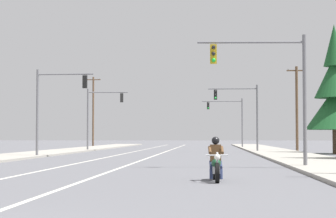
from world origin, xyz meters
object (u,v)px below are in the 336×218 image
(traffic_signal_near_left, at_px, (53,100))
(traffic_signal_far_right, at_px, (231,115))
(motorcycle_with_rider, at_px, (216,163))
(utility_pole_right_far, at_px, (297,107))
(traffic_signal_near_right, at_px, (273,79))
(utility_pole_left_far, at_px, (93,110))
(traffic_signal_mid_left, at_px, (99,110))
(traffic_signal_mid_right, at_px, (243,108))
(conifer_tree_right_verge_far, at_px, (335,94))

(traffic_signal_near_left, bearing_deg, traffic_signal_far_right, 68.23)
(motorcycle_with_rider, xyz_separation_m, utility_pole_right_far, (8.22, 39.06, 3.71))
(traffic_signal_far_right, bearing_deg, utility_pole_right_far, -71.24)
(traffic_signal_near_right, bearing_deg, utility_pole_right_far, 79.95)
(traffic_signal_near_right, height_order, utility_pole_left_far, utility_pole_left_far)
(utility_pole_left_far, bearing_deg, motorcycle_with_rider, -75.64)
(motorcycle_with_rider, relative_size, traffic_signal_mid_left, 0.35)
(motorcycle_with_rider, bearing_deg, traffic_signal_far_right, 87.53)
(utility_pole_right_far, height_order, utility_pole_left_far, utility_pole_left_far)
(traffic_signal_near_left, relative_size, traffic_signal_mid_right, 1.00)
(utility_pole_left_far, relative_size, conifer_tree_right_verge_far, 0.93)
(traffic_signal_near_left, bearing_deg, traffic_signal_mid_left, 89.88)
(traffic_signal_mid_left, relative_size, utility_pole_right_far, 0.75)
(utility_pole_left_far, xyz_separation_m, conifer_tree_right_verge_far, (27.25, -35.36, -0.26))
(traffic_signal_far_right, distance_m, conifer_tree_right_verge_far, 26.21)
(traffic_signal_near_right, bearing_deg, traffic_signal_mid_right, 89.76)
(utility_pole_right_far, bearing_deg, traffic_signal_mid_right, -149.41)
(utility_pole_right_far, relative_size, conifer_tree_right_verge_far, 0.76)
(traffic_signal_near_right, relative_size, utility_pole_right_far, 0.75)
(traffic_signal_near_right, bearing_deg, traffic_signal_mid_left, 114.00)
(utility_pole_left_far, bearing_deg, utility_pole_right_far, -47.38)
(traffic_signal_far_right, relative_size, utility_pole_right_far, 0.75)
(conifer_tree_right_verge_far, bearing_deg, traffic_signal_mid_left, 158.51)
(motorcycle_with_rider, height_order, traffic_signal_near_right, traffic_signal_near_right)
(traffic_signal_mid_right, relative_size, utility_pole_left_far, 0.62)
(conifer_tree_right_verge_far, bearing_deg, traffic_signal_near_right, -108.07)
(utility_pole_left_far, bearing_deg, traffic_signal_near_right, -71.24)
(traffic_signal_near_right, xyz_separation_m, traffic_signal_mid_left, (-13.94, 31.32, -0.06))
(traffic_signal_near_right, xyz_separation_m, traffic_signal_near_left, (-13.98, 13.72, -0.06))
(traffic_signal_near_left, xyz_separation_m, utility_pole_left_far, (-5.80, 44.53, 1.19))
(traffic_signal_mid_right, bearing_deg, traffic_signal_far_right, 91.29)
(motorcycle_with_rider, relative_size, conifer_tree_right_verge_far, 0.20)
(traffic_signal_mid_left, height_order, utility_pole_left_far, utility_pole_left_far)
(motorcycle_with_rider, xyz_separation_m, utility_pole_left_far, (-17.02, 66.49, 4.65))
(utility_pole_right_far, distance_m, utility_pole_left_far, 37.29)
(traffic_signal_near_right, bearing_deg, motorcycle_with_rider, -108.50)
(traffic_signal_near_left, bearing_deg, utility_pole_right_far, 41.33)
(traffic_signal_mid_right, relative_size, conifer_tree_right_verge_far, 0.57)
(traffic_signal_near_right, xyz_separation_m, traffic_signal_far_right, (-0.34, 47.89, 0.00))
(traffic_signal_near_right, xyz_separation_m, utility_pole_left_far, (-19.78, 58.25, 1.13))
(traffic_signal_near_right, height_order, traffic_signal_mid_right, same)
(motorcycle_with_rider, xyz_separation_m, traffic_signal_far_right, (2.42, 56.13, 3.53))
(conifer_tree_right_verge_far, bearing_deg, utility_pole_right_far, 104.19)
(traffic_signal_near_right, height_order, conifer_tree_right_verge_far, conifer_tree_right_verge_far)
(traffic_signal_mid_right, height_order, utility_pole_right_far, utility_pole_right_far)
(traffic_signal_near_left, xyz_separation_m, conifer_tree_right_verge_far, (21.45, 9.17, 0.93))
(utility_pole_right_far, distance_m, conifer_tree_right_verge_far, 8.21)
(traffic_signal_near_left, distance_m, utility_pole_left_far, 44.92)
(traffic_signal_mid_right, xyz_separation_m, utility_pole_left_far, (-19.90, 30.59, 1.16))
(traffic_signal_near_right, relative_size, utility_pole_left_far, 0.62)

